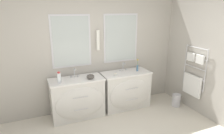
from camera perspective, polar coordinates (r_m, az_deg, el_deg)
wall_back at (r=4.25m, az=-6.70°, el=4.80°), size 5.71×0.15×2.60m
wall_right at (r=4.46m, az=24.35°, el=3.74°), size 0.13×3.82×2.60m
vanity_left at (r=4.13m, az=-9.81°, el=-8.75°), size 1.07×0.57×0.82m
vanity_right at (r=4.47m, az=4.02°, el=-6.50°), size 1.07×0.57×0.82m
faucet_left at (r=4.09m, az=-10.65°, el=-1.66°), size 0.17×0.12×0.19m
faucet_right at (r=4.44m, az=3.25°, el=0.04°), size 0.17×0.12×0.19m
toiletry_bottle at (r=3.84m, az=-14.89°, el=-2.98°), size 0.07×0.07×0.21m
amenity_bowl at (r=3.96m, az=-6.18°, el=-2.74°), size 0.15×0.15×0.09m
flower_vase at (r=4.44m, az=7.27°, el=0.13°), size 0.04×0.04×0.28m
soap_dish at (r=4.15m, az=1.03°, el=-2.15°), size 0.08×0.06×0.04m
waste_bin at (r=4.84m, az=17.89°, el=-8.95°), size 0.19×0.19×0.28m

